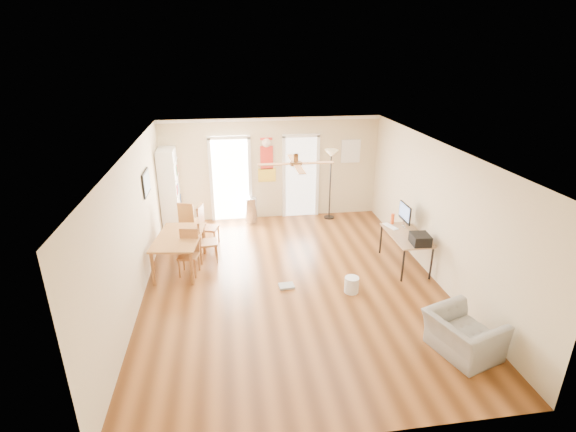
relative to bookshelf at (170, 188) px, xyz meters
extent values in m
plane|color=brown|center=(2.53, -3.20, -0.99)|extent=(7.00, 7.00, 0.00)
cube|color=red|center=(2.41, 0.28, 0.56)|extent=(0.46, 0.03, 1.10)
cube|color=white|center=(4.58, 0.27, 0.71)|extent=(0.50, 0.04, 0.60)
cube|color=black|center=(-0.19, -1.80, 0.71)|extent=(0.04, 0.66, 0.48)
cylinder|color=#B1B0B3|center=(1.95, -0.03, -0.66)|extent=(0.36, 0.36, 0.66)
cube|color=white|center=(4.73, -2.39, -0.29)|extent=(0.24, 0.41, 0.01)
cube|color=black|center=(4.98, -3.27, -0.20)|extent=(0.36, 0.41, 0.20)
cylinder|color=#EA4B14|center=(4.83, -2.22, -0.18)|extent=(0.08, 0.08, 0.22)
cylinder|color=silver|center=(3.56, -3.66, -0.84)|extent=(0.29, 0.29, 0.30)
cube|color=gray|center=(2.40, -3.31, -0.97)|extent=(0.30, 0.24, 0.04)
imported|color=gray|center=(4.68, -5.51, -0.68)|extent=(1.09, 1.17, 0.62)
camera|label=1|loc=(1.42, -10.22, 3.23)|focal=26.65mm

